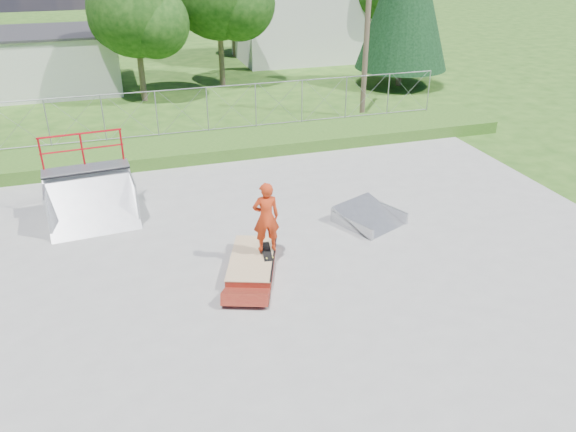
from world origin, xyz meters
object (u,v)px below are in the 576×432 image
at_px(quarter_pipe, 89,185).
at_px(skater, 266,220).
at_px(grind_box, 252,263).
at_px(flat_bank_ramp, 370,216).

height_order(quarter_pipe, skater, quarter_pipe).
xyz_separation_m(grind_box, quarter_pipe, (-3.83, 3.88, 1.07)).
relative_size(quarter_pipe, skater, 1.34).
relative_size(grind_box, flat_bank_ramp, 1.49).
bearing_deg(quarter_pipe, grind_box, -49.83).
bearing_deg(skater, grind_box, 13.37).
relative_size(grind_box, quarter_pipe, 1.02).
distance_m(grind_box, flat_bank_ramp, 4.14).
xyz_separation_m(grind_box, skater, (0.40, 0.07, 1.14)).
xyz_separation_m(quarter_pipe, flat_bank_ramp, (7.73, -2.51, -0.99)).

